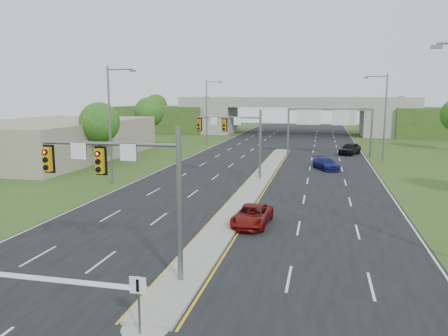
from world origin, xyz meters
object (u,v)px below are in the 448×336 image
signal_mast_near (130,178)px  car_far_a (252,215)px  car_far_b (326,164)px  sign_gantry (328,118)px  car_far_c (350,149)px  signal_mast_far (238,133)px  overpass (295,118)px  keep_right_sign (138,296)px

signal_mast_near → car_far_a: size_ratio=1.53×
car_far_a → car_far_b: size_ratio=1.01×
sign_gantry → car_far_c: bearing=35.5°
car_far_b → signal_mast_near: bearing=-128.7°
signal_mast_near → signal_mast_far: size_ratio=1.00×
car_far_a → car_far_b: (4.76, 23.48, 0.02)m
sign_gantry → overpass: overpass is taller
signal_mast_near → overpass: overpass is taller
signal_mast_far → car_far_a: signal_mast_far is taller
car_far_b → car_far_c: size_ratio=0.92×
car_far_a → signal_mast_far: bearing=108.1°
keep_right_sign → car_far_a: bearing=83.0°
car_far_c → car_far_b: bearing=-79.9°
sign_gantry → car_far_a: bearing=-98.0°
car_far_c → keep_right_sign: bearing=-77.2°
overpass → car_far_b: overpass is taller
overpass → car_far_a: (1.72, -70.49, -2.90)m
keep_right_sign → sign_gantry: (6.68, 49.45, 3.72)m
keep_right_sign → sign_gantry: size_ratio=0.19×
signal_mast_far → car_far_a: bearing=-75.5°
sign_gantry → car_far_a: size_ratio=2.52×
signal_mast_near → overpass: size_ratio=0.09×
overpass → car_far_b: (6.48, -47.01, -2.88)m
car_far_b → car_far_c: 14.63m
signal_mast_far → sign_gantry: size_ratio=0.60×
signal_mast_far → sign_gantry: signal_mast_far is taller
car_far_c → overpass: bearing=130.4°
car_far_a → car_far_b: car_far_b is taller
signal_mast_near → keep_right_sign: 5.94m
keep_right_sign → overpass: overpass is taller
signal_mast_near → car_far_c: (12.16, 47.28, -3.87)m
signal_mast_far → sign_gantry: bearing=65.9°
sign_gantry → signal_mast_far: bearing=-114.1°
overpass → car_far_b: 47.55m
signal_mast_near → signal_mast_far: same height
signal_mast_near → sign_gantry: bearing=78.8°
signal_mast_far → car_far_a: size_ratio=1.53×
sign_gantry → overpass: (-6.68, 35.08, -1.69)m
sign_gantry → signal_mast_near: bearing=-101.2°
signal_mast_far → car_far_c: size_ratio=1.42×
sign_gantry → car_far_b: bearing=-91.0°
signal_mast_far → sign_gantry: (8.95, 19.99, 0.51)m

